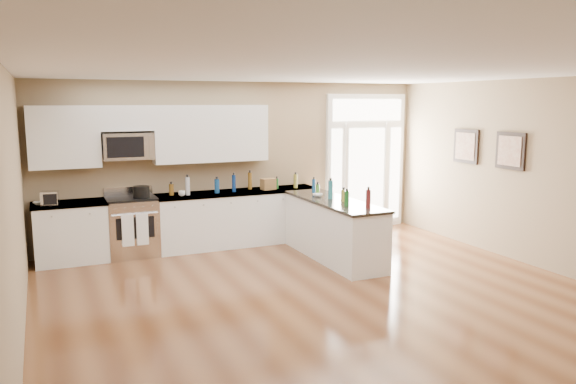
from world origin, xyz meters
The scene contains 20 objects.
ground centered at (0.00, 0.00, 0.00)m, with size 8.00×8.00×0.00m, color #573018.
room_shell centered at (0.00, 0.00, 1.71)m, with size 8.00×8.00×8.00m.
back_cabinet_left centered at (-2.87, 3.69, 0.44)m, with size 1.10×0.66×0.94m.
back_cabinet_right centered at (-0.16, 3.69, 0.44)m, with size 2.85×0.66×0.94m.
peninsula_cabinet centered at (0.93, 2.24, 0.43)m, with size 0.69×2.32×0.94m.
upper_cabinet_left centered at (-2.88, 3.83, 1.93)m, with size 1.04×0.33×0.95m, color white.
upper_cabinet_right centered at (-0.57, 3.83, 1.93)m, with size 1.94×0.33×0.95m, color white.
upper_cabinet_short centered at (-1.95, 3.83, 2.20)m, with size 0.82×0.33×0.40m, color white.
microwave centered at (-1.95, 3.80, 1.76)m, with size 0.78×0.41×0.42m.
entry_door centered at (2.55, 3.95, 1.30)m, with size 1.70×0.10×2.60m.
wall_art_near centered at (3.47, 2.20, 1.70)m, with size 0.05×0.58×0.58m.
wall_art_far centered at (3.47, 1.20, 1.70)m, with size 0.05×0.58×0.58m.
kitchen_range centered at (-1.95, 3.69, 0.48)m, with size 0.78×0.69×1.08m.
stockpot centered at (-1.80, 3.61, 1.05)m, with size 0.26×0.26×0.20m, color black.
toaster_oven centered at (-3.14, 3.56, 1.04)m, with size 0.24×0.19×0.21m, color silver.
cardboard_box centered at (0.38, 3.62, 1.04)m, with size 0.23×0.17×0.19m, color brown.
bowl_left centered at (-3.28, 3.66, 0.96)m, with size 0.18×0.18×0.04m, color white.
bowl_peninsula centered at (0.82, 2.60, 0.96)m, with size 0.16×0.16×0.05m, color white.
cup_counter centered at (-1.16, 3.55, 0.98)m, with size 0.11×0.11×0.09m, color white.
counter_bottles centered at (0.24, 2.98, 1.06)m, with size 2.40×2.46×0.30m.
Camera 1 is at (-3.23, -5.36, 2.46)m, focal length 35.00 mm.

